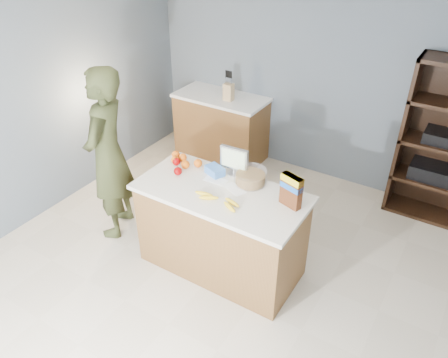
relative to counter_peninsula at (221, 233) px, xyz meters
The scene contains 15 objects.
floor 0.51m from the counter_peninsula, 90.00° to the right, with size 4.50×5.00×0.02m, color beige.
walls 1.27m from the counter_peninsula, 90.00° to the right, with size 4.52×5.02×2.51m.
counter_peninsula is the anchor object (origin of this frame).
back_cabinet 2.25m from the counter_peninsula, 122.28° to the left, with size 1.24×0.62×0.90m.
shelving_unit 2.61m from the counter_peninsula, 52.89° to the left, with size 0.90×0.40×1.80m.
person 1.39m from the counter_peninsula, behind, with size 0.67×0.44×1.84m, color #33391D.
knife_block 2.20m from the counter_peninsula, 119.66° to the left, with size 0.12×0.10×0.31m.
envelopes 0.50m from the counter_peninsula, 102.01° to the left, with size 0.46×0.19×0.00m.
bananas 0.53m from the counter_peninsula, 65.22° to the right, with size 0.47×0.17×0.04m.
apples 0.77m from the counter_peninsula, behind, with size 0.20×0.21×0.08m.
oranges 0.80m from the counter_peninsula, 159.71° to the left, with size 0.36×0.19×0.08m.
blue_carton 0.60m from the counter_peninsula, 134.05° to the left, with size 0.18×0.12×0.08m, color blue.
salad_bowl 0.62m from the counter_peninsula, 59.16° to the left, with size 0.30×0.30×0.13m.
tv 0.71m from the counter_peninsula, 98.99° to the left, with size 0.28×0.12×0.28m.
cereal_box 0.91m from the counter_peninsula, 11.57° to the left, with size 0.21×0.13×0.29m.
Camera 1 is at (1.73, -2.42, 3.08)m, focal length 35.00 mm.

